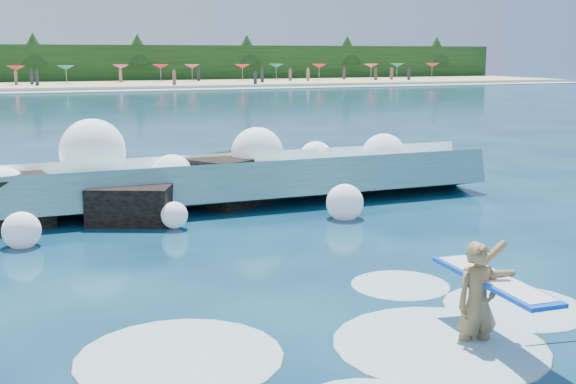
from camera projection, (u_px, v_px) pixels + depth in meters
name	position (u px, v px, depth m)	size (l,w,h in m)	color
ground	(249.00, 293.00, 11.67)	(200.00, 200.00, 0.00)	#07203C
beach	(26.00, 86.00, 82.57)	(140.00, 20.00, 0.40)	tan
wet_band	(31.00, 92.00, 72.60)	(140.00, 5.00, 0.08)	silver
treeline	(21.00, 65.00, 91.23)	(140.00, 4.00, 5.00)	black
breaking_wave	(141.00, 187.00, 17.89)	(18.39, 2.85, 1.59)	teal
rock_cluster	(110.00, 197.00, 17.13)	(8.32, 3.44, 1.42)	black
surfer_with_board	(481.00, 299.00, 9.51)	(0.95, 2.87, 1.68)	olive
wave_spray	(135.00, 168.00, 17.55)	(14.71, 4.51, 2.33)	white
surf_foam	(396.00, 341.00, 9.73)	(8.81, 5.42, 0.14)	silver
beach_umbrellas	(24.00, 68.00, 84.17)	(113.81, 6.56, 0.50)	#127469
beachgoers	(13.00, 79.00, 79.80)	(98.84, 12.84, 1.93)	#3F332D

